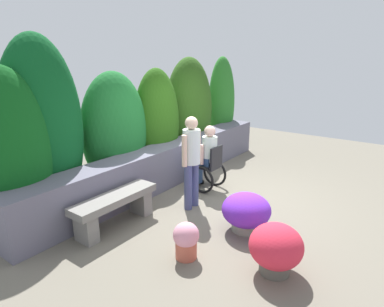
% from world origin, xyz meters
% --- Properties ---
extents(ground_plane, '(12.76, 12.76, 0.00)m').
position_xyz_m(ground_plane, '(0.00, 0.00, 0.00)').
color(ground_plane, '#6B6557').
extents(stone_retaining_wall, '(6.74, 0.58, 0.84)m').
position_xyz_m(stone_retaining_wall, '(0.00, 1.45, 0.42)').
color(stone_retaining_wall, slate).
rests_on(stone_retaining_wall, ground).
extents(hedge_backdrop, '(6.97, 1.14, 2.99)m').
position_xyz_m(hedge_backdrop, '(-0.36, 2.07, 1.30)').
color(hedge_backdrop, '#0E5018').
rests_on(hedge_backdrop, ground).
extents(stone_bench, '(1.48, 0.41, 0.54)m').
position_xyz_m(stone_bench, '(-1.87, 0.88, 0.36)').
color(stone_bench, slate).
rests_on(stone_bench, ground).
extents(person_in_wheelchair, '(0.53, 0.66, 1.33)m').
position_xyz_m(person_in_wheelchair, '(0.26, 0.56, 0.62)').
color(person_in_wheelchair, black).
rests_on(person_in_wheelchair, ground).
extents(person_standing_companion, '(0.49, 0.30, 1.65)m').
position_xyz_m(person_standing_companion, '(-0.60, 0.32, 0.95)').
color(person_standing_companion, '#434A77').
rests_on(person_standing_companion, ground).
extents(flower_pot_purple_near, '(0.76, 0.76, 0.60)m').
position_xyz_m(flower_pot_purple_near, '(-0.77, -0.85, 0.31)').
color(flower_pot_purple_near, gray).
rests_on(flower_pot_purple_near, ground).
extents(flower_pot_terracotta_by_wall, '(0.35, 0.35, 0.51)m').
position_xyz_m(flower_pot_terracotta_by_wall, '(-1.89, -0.54, 0.27)').
color(flower_pot_terracotta_by_wall, '#B95542').
rests_on(flower_pot_terracotta_by_wall, ground).
extents(flower_pot_red_accent, '(0.67, 0.67, 0.65)m').
position_xyz_m(flower_pot_red_accent, '(-1.48, -1.62, 0.34)').
color(flower_pot_red_accent, '#56524A').
rests_on(flower_pot_red_accent, ground).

